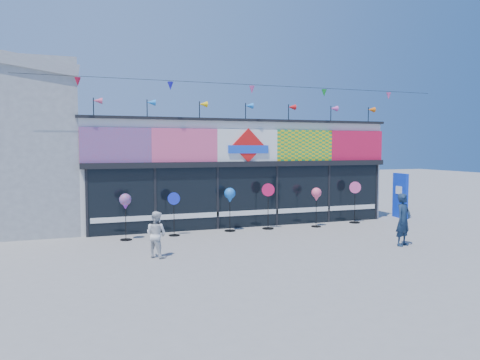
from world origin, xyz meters
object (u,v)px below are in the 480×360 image
spinner_0 (125,203)px  adult_man (403,220)px  spinner_2 (230,197)px  child (156,234)px  spinner_1 (174,213)px  spinner_3 (268,205)px  spinner_4 (316,196)px  spinner_5 (355,201)px  blue_sign (400,196)px

spinner_0 → adult_man: size_ratio=0.95×
adult_man → spinner_2: bearing=114.3°
adult_man → child: (-7.39, 1.10, -0.17)m
spinner_0 → spinner_1: 1.71m
spinner_1 → spinner_3: 3.56m
spinner_4 → adult_man: adult_man is taller
spinner_3 → child: bearing=-146.8°
spinner_1 → spinner_3: bearing=2.0°
spinner_5 → adult_man: (-1.11, -4.25, -0.07)m
blue_sign → child: size_ratio=1.50×
spinner_2 → spinner_5: 5.31m
spinner_0 → spinner_5: bearing=2.6°
spinner_3 → adult_man: (2.71, -4.17, -0.09)m
spinner_3 → spinner_1: bearing=-178.0°
spinner_3 → spinner_5: 3.82m
adult_man → child: size_ratio=1.26×
spinner_2 → spinner_3: (1.48, -0.05, -0.36)m
spinner_1 → spinner_0: bearing=-172.6°
blue_sign → spinner_1: size_ratio=1.28×
spinner_3 → adult_man: spinner_3 is taller
spinner_2 → spinner_3: size_ratio=0.93×
spinner_5 → child: (-8.50, -3.14, -0.24)m
spinner_0 → adult_man: bearing=-25.8°
spinner_0 → child: size_ratio=1.20×
spinner_4 → spinner_3: bearing=174.0°
spinner_3 → spinner_2: bearing=178.2°
spinner_3 → child: (-4.68, -3.06, -0.26)m
spinner_2 → adult_man: bearing=-45.2°
spinner_4 → spinner_5: (1.91, 0.28, -0.32)m
blue_sign → spinner_1: blue_sign is taller
spinner_1 → spinner_5: spinner_5 is taller
spinner_1 → spinner_2: bearing=4.8°
spinner_0 → spinner_2: bearing=5.9°
spinner_3 → spinner_4: bearing=-6.0°
blue_sign → spinner_2: size_ratio=1.22×
spinner_1 → spinner_5: size_ratio=0.90×
spinner_2 → child: (-3.20, -3.11, -0.62)m
spinner_5 → spinner_3: bearing=-178.8°
spinner_4 → spinner_0: bearing=-178.9°
blue_sign → spinner_4: bearing=-164.5°
child → spinner_0: bearing=-32.8°
spinner_0 → spinner_2: spinner_2 is taller
spinner_3 → child: spinner_3 is taller
spinner_2 → child: size_ratio=1.23×
child → spinner_2: bearing=-89.4°
blue_sign → adult_man: size_ratio=1.19×
blue_sign → spinner_0: size_ratio=1.25×
blue_sign → spinner_4: (-4.52, -0.78, 0.24)m
spinner_5 → adult_man: size_ratio=1.03×
spinner_0 → spinner_5: size_ratio=0.92×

